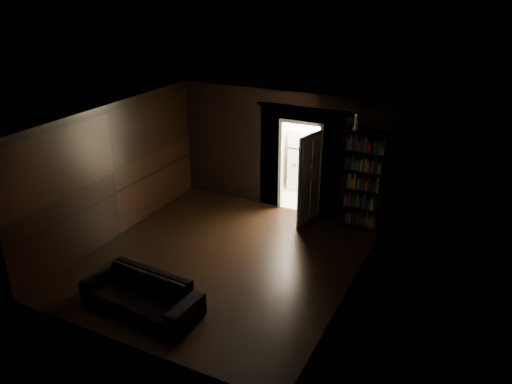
# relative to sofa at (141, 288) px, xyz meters

# --- Properties ---
(ground) EXTENTS (5.50, 5.50, 0.00)m
(ground) POSITION_rel_sofa_xyz_m (0.41, 1.92, -0.40)
(ground) COLOR black
(ground) RESTS_ON ground
(room_walls) EXTENTS (5.02, 5.61, 2.84)m
(room_walls) POSITION_rel_sofa_xyz_m (0.40, 3.00, 1.29)
(room_walls) COLOR black
(room_walls) RESTS_ON ground
(kitchen_alcove) EXTENTS (2.20, 1.80, 2.60)m
(kitchen_alcove) POSITION_rel_sofa_xyz_m (0.91, 5.79, 0.81)
(kitchen_alcove) COLOR #BCB5A4
(kitchen_alcove) RESTS_ON ground
(sofa) EXTENTS (2.11, 1.02, 0.79)m
(sofa) POSITION_rel_sofa_xyz_m (0.00, 0.00, 0.00)
(sofa) COLOR black
(sofa) RESTS_ON ground
(bookshelf) EXTENTS (0.95, 0.52, 2.20)m
(bookshelf) POSITION_rel_sofa_xyz_m (2.41, 4.51, 0.70)
(bookshelf) COLOR black
(bookshelf) RESTS_ON ground
(refrigerator) EXTENTS (0.91, 0.87, 1.65)m
(refrigerator) POSITION_rel_sofa_xyz_m (0.55, 6.03, 0.43)
(refrigerator) COLOR white
(refrigerator) RESTS_ON ground
(door) EXTENTS (0.21, 0.84, 2.05)m
(door) POSITION_rel_sofa_xyz_m (1.30, 4.24, 0.63)
(door) COLOR silver
(door) RESTS_ON ground
(figurine) EXTENTS (0.13, 0.13, 0.33)m
(figurine) POSITION_rel_sofa_xyz_m (2.19, 4.44, 1.97)
(figurine) COLOR white
(figurine) RESTS_ON bookshelf
(bottles) EXTENTS (0.55, 0.28, 0.23)m
(bottles) POSITION_rel_sofa_xyz_m (0.53, 5.93, 1.37)
(bottles) COLOR black
(bottles) RESTS_ON refrigerator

